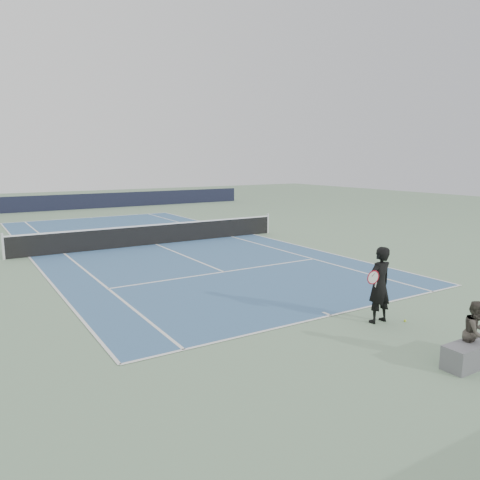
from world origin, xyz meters
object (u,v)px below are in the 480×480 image
tennis_ball (405,321)px  tennis_player (379,285)px  tennis_net (156,234)px  spectator_bench (475,342)px

tennis_ball → tennis_player: bearing=148.6°
tennis_player → tennis_net: bearing=93.0°
tennis_net → tennis_ball: (1.24, -13.18, -0.47)m
tennis_player → tennis_ball: 1.14m
tennis_net → spectator_bench: 15.49m
tennis_player → tennis_ball: tennis_player is taller
tennis_player → spectator_bench: bearing=-95.9°
tennis_net → tennis_ball: tennis_net is taller
tennis_net → tennis_player: tennis_player is taller
tennis_net → tennis_player: bearing=-87.0°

